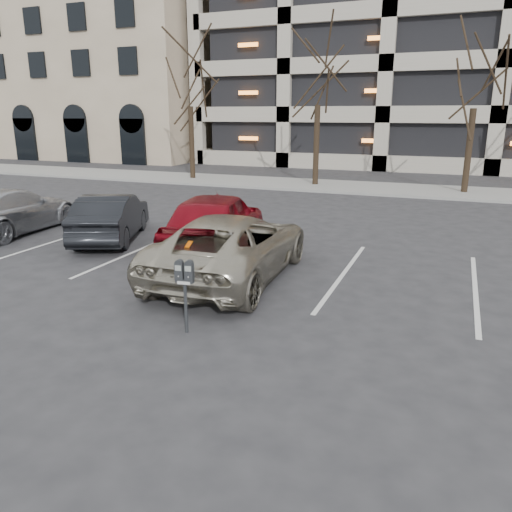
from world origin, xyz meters
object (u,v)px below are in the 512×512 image
at_px(tree_a, 189,59).
at_px(suv_silver, 232,246).
at_px(car_red, 216,222).
at_px(car_dark, 111,217).
at_px(parking_meter, 185,279).
at_px(tree_b, 319,52).
at_px(tree_c, 480,52).
at_px(car_silver, 10,211).

xyz_separation_m(tree_a, suv_silver, (9.09, -14.79, -5.58)).
bearing_deg(car_red, car_dark, -13.00).
xyz_separation_m(suv_silver, car_red, (-1.26, 1.75, 0.10)).
xyz_separation_m(parking_meter, suv_silver, (-0.53, 3.01, -0.24)).
distance_m(tree_a, suv_silver, 18.24).
distance_m(tree_a, car_dark, 14.76).
distance_m(tree_a, tree_b, 7.00).
bearing_deg(tree_a, parking_meter, -61.62).
distance_m(tree_c, parking_meter, 19.03).
bearing_deg(tree_a, car_red, -59.00).
xyz_separation_m(tree_b, tree_c, (7.00, 0.00, -0.29)).
xyz_separation_m(tree_c, car_red, (-6.17, -13.04, -5.24)).
xyz_separation_m(suv_silver, car_silver, (-8.11, 1.44, -0.03)).
xyz_separation_m(tree_c, car_dark, (-9.61, -12.92, -5.39)).
xyz_separation_m(tree_b, car_silver, (-6.02, -13.35, -5.66)).
bearing_deg(tree_b, car_red, -86.34).
bearing_deg(tree_b, tree_c, 0.00).
xyz_separation_m(tree_b, suv_silver, (2.09, -14.79, -5.63)).
bearing_deg(parking_meter, suv_silver, 90.83).
distance_m(parking_meter, car_dark, 7.16).
bearing_deg(tree_c, suv_silver, -108.36).
bearing_deg(parking_meter, car_dark, 127.84).
bearing_deg(tree_a, tree_c, 0.00).
distance_m(parking_meter, car_red, 5.09).
xyz_separation_m(tree_c, suv_silver, (-4.91, -14.79, -5.34)).
relative_size(tree_a, car_silver, 1.83).
distance_m(tree_c, car_dark, 16.98).
bearing_deg(parking_meter, car_silver, 143.65).
bearing_deg(parking_meter, tree_a, 109.30).
bearing_deg(suv_silver, car_silver, -12.59).
bearing_deg(tree_b, suv_silver, -81.95).
height_order(suv_silver, car_silver, suv_silver).
relative_size(car_red, car_dark, 1.18).
relative_size(tree_a, tree_c, 1.04).
bearing_deg(tree_a, tree_b, 0.00).
height_order(tree_c, car_red, tree_c).
height_order(suv_silver, car_red, car_red).
bearing_deg(suv_silver, car_dark, -24.26).
relative_size(parking_meter, car_silver, 0.26).
bearing_deg(car_red, parking_meter, 99.52).
bearing_deg(car_silver, car_red, 175.74).
xyz_separation_m(tree_a, car_dark, (4.39, -12.92, -5.63)).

